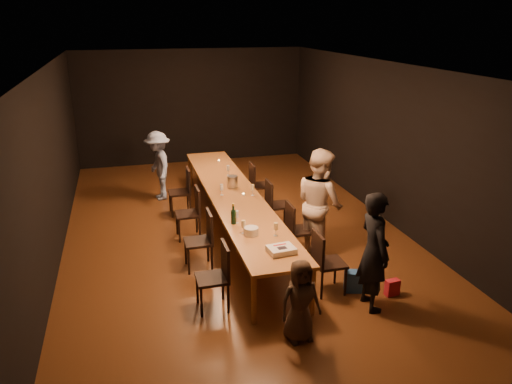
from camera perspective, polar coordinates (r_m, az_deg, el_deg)
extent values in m
plane|color=#412010|center=(9.27, -2.47, -4.60)|extent=(10.00, 10.00, 0.00)
cube|color=black|center=(13.59, -7.32, 9.63)|extent=(6.00, 0.04, 3.00)
cube|color=black|center=(4.38, 12.27, -12.29)|extent=(6.00, 0.04, 3.00)
cube|color=black|center=(8.66, -22.40, 2.71)|extent=(0.04, 10.00, 3.00)
cube|color=black|center=(9.84, 14.76, 5.43)|extent=(0.04, 10.00, 3.00)
cube|color=silver|center=(8.51, -2.77, 14.19)|extent=(6.00, 10.00, 0.04)
cube|color=olive|center=(9.00, -2.54, -0.38)|extent=(0.90, 6.00, 0.05)
cylinder|color=olive|center=(6.52, -0.23, -12.20)|extent=(0.08, 0.08, 0.70)
cylinder|color=olive|center=(6.75, 6.47, -11.19)|extent=(0.08, 0.08, 0.70)
cylinder|color=olive|center=(11.77, -7.54, 2.34)|extent=(0.08, 0.08, 0.70)
cylinder|color=olive|center=(11.89, -3.72, 2.65)|extent=(0.08, 0.08, 0.70)
imported|color=black|center=(6.83, 13.33, -6.62)|extent=(0.41, 0.61, 1.66)
imported|color=beige|center=(8.16, 7.29, -1.28)|extent=(0.86, 1.01, 1.82)
imported|color=#7B91BF|center=(10.92, -11.09, 2.96)|extent=(0.69, 1.03, 1.49)
imported|color=#403023|center=(6.18, 5.08, -12.28)|extent=(0.55, 0.38, 1.06)
cube|color=red|center=(7.50, 15.30, -10.48)|extent=(0.21, 0.13, 0.24)
cube|color=#295EB4|center=(7.46, 11.05, -9.98)|extent=(0.29, 0.23, 0.31)
cube|color=white|center=(6.80, 2.91, -6.61)|extent=(0.38, 0.32, 0.08)
cube|color=black|center=(6.75, 2.99, -6.40)|extent=(0.13, 0.10, 0.00)
cube|color=red|center=(6.84, 2.73, -6.04)|extent=(0.18, 0.05, 0.00)
cylinder|color=white|center=(7.30, -0.55, -4.51)|extent=(0.27, 0.27, 0.12)
cylinder|color=#ABACB0|center=(9.33, -2.70, 1.20)|extent=(0.25, 0.25, 0.22)
cylinder|color=#B2B7B2|center=(7.00, 2.79, -6.04)|extent=(0.05, 0.05, 0.03)
cylinder|color=#B2B7B2|center=(8.92, -1.45, -0.28)|extent=(0.05, 0.05, 0.03)
cylinder|color=#B2B7B2|center=(11.04, -4.27, 3.56)|extent=(0.05, 0.05, 0.03)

